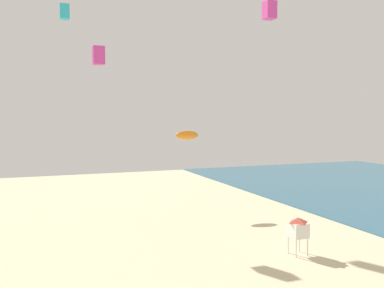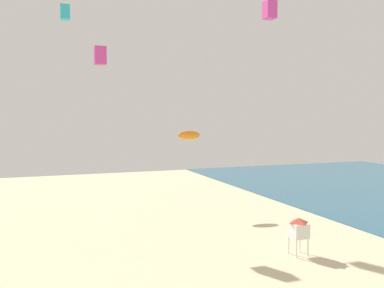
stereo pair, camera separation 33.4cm
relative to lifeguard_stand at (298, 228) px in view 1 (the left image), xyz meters
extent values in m
cylinder|color=white|center=(-0.45, -0.45, -1.24)|extent=(0.10, 0.10, 1.20)
cylinder|color=white|center=(0.45, -0.45, -1.24)|extent=(0.10, 0.10, 1.20)
cylinder|color=white|center=(-0.45, 0.45, -1.24)|extent=(0.10, 0.10, 1.20)
cylinder|color=white|center=(0.45, 0.45, -1.24)|extent=(0.10, 0.10, 1.20)
cube|color=white|center=(0.00, 0.00, -0.14)|extent=(1.10, 1.10, 1.00)
pyramid|color=#D14C3D|center=(0.00, 0.00, 0.54)|extent=(1.10, 1.10, 0.35)
cube|color=#DB3D9E|center=(-2.19, 0.39, 14.35)|extent=(0.71, 0.71, 1.12)
ellipsoid|color=orange|center=(-2.06, 15.98, 5.70)|extent=(2.38, 0.66, 0.92)
cube|color=#DB3D9E|center=(-11.04, 14.34, 12.96)|extent=(1.01, 1.01, 1.59)
cube|color=#2DB7CC|center=(-14.51, 5.32, 14.30)|extent=(0.60, 0.60, 0.94)
camera|label=1|loc=(-16.57, -22.94, 7.39)|focal=38.47mm
camera|label=2|loc=(-16.26, -23.06, 7.39)|focal=38.47mm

